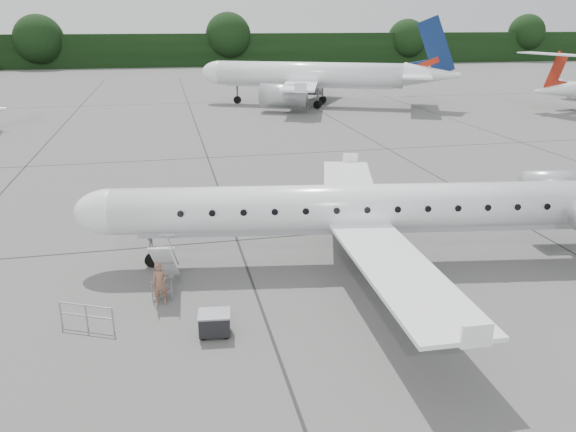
{
  "coord_description": "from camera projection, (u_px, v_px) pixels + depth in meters",
  "views": [
    {
      "loc": [
        -8.51,
        -19.78,
        11.09
      ],
      "look_at": [
        -3.14,
        4.83,
        2.3
      ],
      "focal_mm": 35.0,
      "sensor_mm": 36.0,
      "label": 1
    }
  ],
  "objects": [
    {
      "name": "ground",
      "position": [
        385.0,
        299.0,
        23.61
      ],
      "size": [
        320.0,
        320.0,
        0.0
      ],
      "primitive_type": "plane",
      "color": "#5E5E5C",
      "rests_on": "ground"
    },
    {
      "name": "treeline",
      "position": [
        195.0,
        50.0,
        142.21
      ],
      "size": [
        260.0,
        4.0,
        8.0
      ],
      "primitive_type": "cube",
      "color": "black",
      "rests_on": "ground"
    },
    {
      "name": "main_regional_jet",
      "position": [
        367.0,
        185.0,
        26.04
      ],
      "size": [
        33.14,
        26.08,
        7.74
      ],
      "primitive_type": null,
      "rotation": [
        0.0,
        0.0,
        -0.15
      ],
      "color": "white",
      "rests_on": "ground"
    },
    {
      "name": "airstair",
      "position": [
        165.0,
        263.0,
        24.15
      ],
      "size": [
        1.22,
        2.58,
        2.42
      ],
      "primitive_type": null,
      "rotation": [
        0.0,
        0.0,
        -0.15
      ],
      "color": "white",
      "rests_on": "ground"
    },
    {
      "name": "passenger",
      "position": [
        160.0,
        284.0,
        22.94
      ],
      "size": [
        0.7,
        0.49,
        1.85
      ],
      "primitive_type": "imported",
      "rotation": [
        0.0,
        0.0,
        0.07
      ],
      "color": "brown",
      "rests_on": "ground"
    },
    {
      "name": "safety_railing",
      "position": [
        87.0,
        317.0,
        21.19
      ],
      "size": [
        2.02,
        1.01,
        1.0
      ],
      "primitive_type": null,
      "rotation": [
        0.0,
        0.0,
        -0.44
      ],
      "color": "gray",
      "rests_on": "ground"
    },
    {
      "name": "baggage_cart",
      "position": [
        214.0,
        323.0,
        20.77
      ],
      "size": [
        1.23,
        1.04,
        0.98
      ],
      "primitive_type": null,
      "rotation": [
        0.0,
        0.0,
        -0.12
      ],
      "color": "black",
      "rests_on": "ground"
    },
    {
      "name": "bg_narrowbody",
      "position": [
        309.0,
        62.0,
        75.39
      ],
      "size": [
        39.03,
        34.47,
        11.61
      ],
      "primitive_type": null,
      "rotation": [
        0.0,
        0.0,
        -0.42
      ],
      "color": "white",
      "rests_on": "ground"
    }
  ]
}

